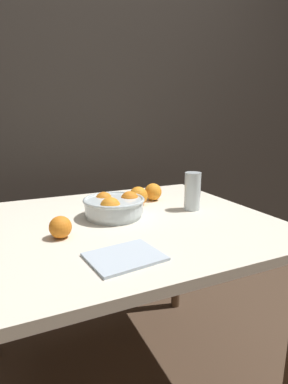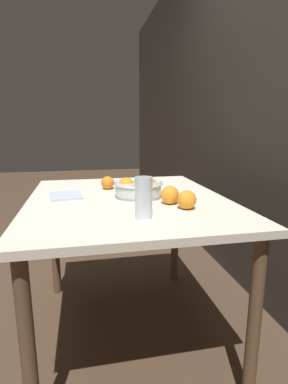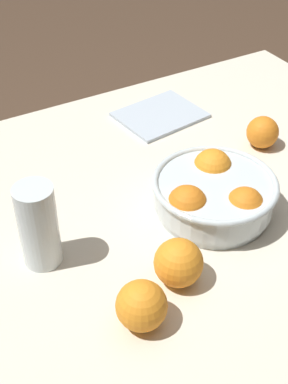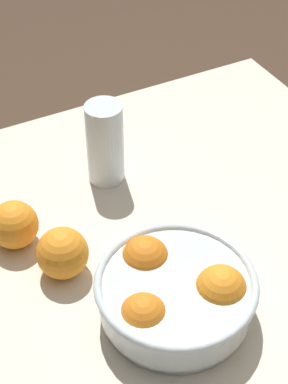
# 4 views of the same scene
# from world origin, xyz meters

# --- Properties ---
(back_wall) EXTENTS (8.00, 0.05, 2.60)m
(back_wall) POSITION_xyz_m (0.00, 0.84, 1.30)
(back_wall) COLOR #38332D
(back_wall) RESTS_ON ground_plane
(dining_table) EXTENTS (1.10, 0.92, 0.73)m
(dining_table) POSITION_xyz_m (0.00, 0.00, 0.65)
(dining_table) COLOR beige
(dining_table) RESTS_ON ground_plane
(fruit_bowl) EXTENTS (0.23, 0.23, 0.09)m
(fruit_bowl) POSITION_xyz_m (0.00, 0.05, 0.78)
(fruit_bowl) COLOR silver
(fruit_bowl) RESTS_ON dining_table
(juice_glass) EXTENTS (0.07, 0.07, 0.15)m
(juice_glass) POSITION_xyz_m (0.32, 0.01, 0.80)
(juice_glass) COLOR #F4A314
(juice_glass) RESTS_ON dining_table
(orange_loose_near_bowl) EXTENTS (0.08, 0.08, 0.08)m
(orange_loose_near_bowl) POSITION_xyz_m (0.15, 0.17, 0.77)
(orange_loose_near_bowl) COLOR orange
(orange_loose_near_bowl) RESTS_ON dining_table
(orange_loose_front) EXTENTS (0.07, 0.07, 0.07)m
(orange_loose_front) POSITION_xyz_m (-0.22, -0.07, 0.77)
(orange_loose_front) COLOR orange
(orange_loose_front) RESTS_ON dining_table
(orange_loose_aside) EXTENTS (0.08, 0.08, 0.08)m
(orange_loose_aside) POSITION_xyz_m (0.24, 0.21, 0.77)
(orange_loose_aside) COLOR orange
(orange_loose_aside) RESTS_ON dining_table
(napkin) EXTENTS (0.21, 0.18, 0.01)m
(napkin) POSITION_xyz_m (-0.09, -0.29, 0.74)
(napkin) COLOR silver
(napkin) RESTS_ON dining_table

